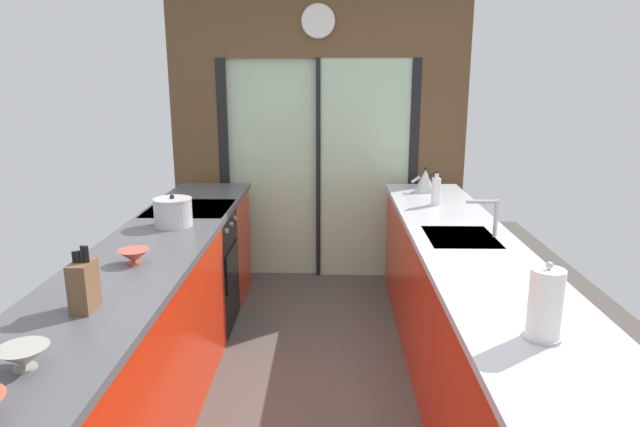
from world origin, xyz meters
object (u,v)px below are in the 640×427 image
object	(u,v)px
stock_pot	(173,212)
paper_towel_roll	(545,305)
mixing_bowl_far	(134,256)
soap_bottle	(436,191)
knife_block	(84,285)
oven_range	(193,269)
mixing_bowl_mid	(24,357)
kettle	(425,181)

from	to	relation	value
stock_pot	paper_towel_roll	size ratio (longest dim) A/B	0.82
mixing_bowl_far	stock_pot	world-z (taller)	stock_pot
stock_pot	soap_bottle	bearing A→B (deg)	19.11
mixing_bowl_far	knife_block	bearing A→B (deg)	-89.99
soap_bottle	stock_pot	bearing A→B (deg)	-160.89
stock_pot	soap_bottle	size ratio (longest dim) A/B	0.97
oven_range	mixing_bowl_mid	size ratio (longest dim) A/B	5.53
mixing_bowl_mid	paper_towel_roll	size ratio (longest dim) A/B	0.56
oven_range	paper_towel_roll	distance (m)	2.77
oven_range	mixing_bowl_mid	xyz separation A→B (m)	(0.02, -2.27, 0.51)
kettle	paper_towel_roll	distance (m)	2.64
mixing_bowl_far	kettle	distance (m)	2.56
kettle	paper_towel_roll	xyz separation A→B (m)	(-0.00, -2.64, 0.04)
mixing_bowl_mid	soap_bottle	xyz separation A→B (m)	(1.78, 2.40, 0.07)
knife_block	kettle	size ratio (longest dim) A/B	1.07
mixing_bowl_mid	soap_bottle	world-z (taller)	soap_bottle
kettle	soap_bottle	xyz separation A→B (m)	(-0.00, -0.49, 0.02)
oven_range	paper_towel_roll	xyz separation A→B (m)	(1.80, -2.02, 0.60)
soap_bottle	paper_towel_roll	xyz separation A→B (m)	(-0.00, -2.15, 0.02)
kettle	soap_bottle	distance (m)	0.49
mixing_bowl_mid	mixing_bowl_far	xyz separation A→B (m)	(0.00, 1.05, -0.00)
kettle	oven_range	bearing A→B (deg)	-160.99
mixing_bowl_far	kettle	size ratio (longest dim) A/B	0.62
stock_pot	paper_towel_roll	xyz separation A→B (m)	(1.78, -1.54, 0.04)
mixing_bowl_mid	mixing_bowl_far	world-z (taller)	mixing_bowl_mid
mixing_bowl_mid	paper_towel_roll	bearing A→B (deg)	8.04
stock_pot	knife_block	bearing A→B (deg)	-90.00
oven_range	paper_towel_roll	bearing A→B (deg)	-48.29
oven_range	soap_bottle	world-z (taller)	soap_bottle
mixing_bowl_mid	stock_pot	world-z (taller)	stock_pot
knife_block	stock_pot	distance (m)	1.32
stock_pot	soap_bottle	xyz separation A→B (m)	(1.78, 0.62, 0.02)
oven_range	kettle	xyz separation A→B (m)	(1.80, 0.62, 0.56)
oven_range	stock_pot	world-z (taller)	stock_pot
soap_bottle	knife_block	bearing A→B (deg)	-132.64
mixing_bowl_mid	knife_block	bearing A→B (deg)	89.99
soap_bottle	oven_range	bearing A→B (deg)	-175.70
mixing_bowl_mid	oven_range	bearing A→B (deg)	90.47
mixing_bowl_far	paper_towel_roll	distance (m)	1.95
mixing_bowl_mid	kettle	distance (m)	3.40
paper_towel_roll	soap_bottle	bearing A→B (deg)	90.00
knife_block	mixing_bowl_far	bearing A→B (deg)	90.01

